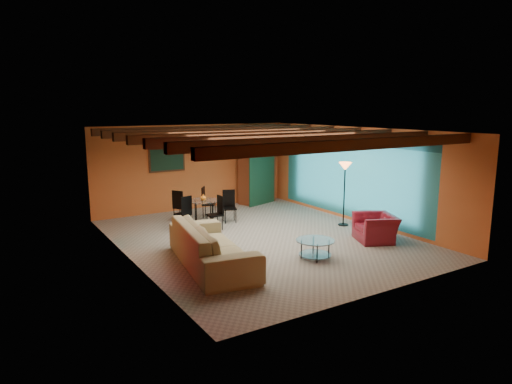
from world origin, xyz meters
TOP-DOWN VIEW (x-y plane):
  - room at (0.00, 0.11)m, footprint 6.52×8.01m
  - sofa at (-1.90, -1.14)m, footprint 1.64×3.13m
  - armchair at (2.29, -1.68)m, footprint 1.22×1.28m
  - coffee_table at (0.19, -1.94)m, footprint 1.02×1.02m
  - dining_table at (-0.58, 2.07)m, footprint 2.27×2.27m
  - armoire at (2.20, 3.70)m, footprint 1.38×0.98m
  - floor_lamp at (2.65, -0.14)m, footprint 0.46×0.46m
  - ceiling_fan at (0.00, 0.00)m, footprint 1.50×1.50m
  - painting at (-0.90, 3.96)m, footprint 1.05×0.03m
  - potted_plant at (2.20, 3.70)m, footprint 0.49×0.46m
  - vase at (-0.58, 2.07)m, footprint 0.20×0.20m

SIDE VIEW (x-z plane):
  - coffee_table at x=0.19m, z-range 0.00..0.43m
  - armchair at x=2.29m, z-range 0.00..0.66m
  - sofa at x=-1.90m, z-range 0.00..0.87m
  - dining_table at x=-0.58m, z-range 0.00..0.92m
  - floor_lamp at x=2.65m, z-range 0.00..1.78m
  - vase at x=-0.58m, z-range 0.92..1.11m
  - armoire at x=2.20m, z-range 0.00..2.20m
  - painting at x=-0.90m, z-range 1.32..1.97m
  - ceiling_fan at x=0.00m, z-range 2.14..2.58m
  - room at x=0.00m, z-range 1.01..3.72m
  - potted_plant at x=2.20m, z-range 2.20..2.65m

